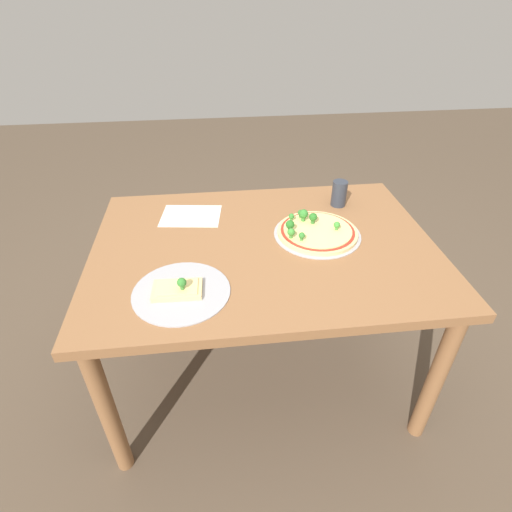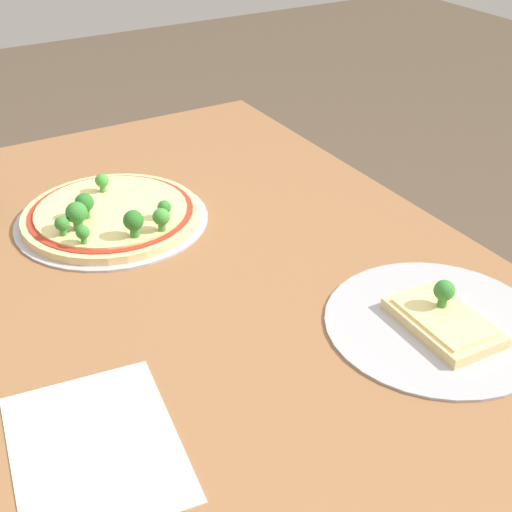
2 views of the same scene
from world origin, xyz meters
TOP-DOWN VIEW (x-y plane):
  - ground_plane at (0.00, 0.00)m, footprint 8.00×8.00m
  - dining_table at (0.00, 0.00)m, footprint 1.28×0.91m
  - pizza_tray_whole at (0.21, 0.04)m, footprint 0.34×0.34m
  - pizza_tray_slice at (-0.30, -0.25)m, footprint 0.31×0.31m
  - drinking_cup at (0.36, 0.27)m, footprint 0.06×0.06m
  - paper_menu at (-0.28, 0.24)m, footprint 0.26×0.21m

SIDE VIEW (x-z plane):
  - ground_plane at x=0.00m, z-range 0.00..0.00m
  - dining_table at x=0.00m, z-range 0.27..0.96m
  - paper_menu at x=-0.28m, z-range 0.70..0.70m
  - pizza_tray_slice at x=-0.30m, z-range 0.67..0.74m
  - pizza_tray_whole at x=0.21m, z-range 0.68..0.75m
  - drinking_cup at x=0.36m, z-range 0.70..0.81m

